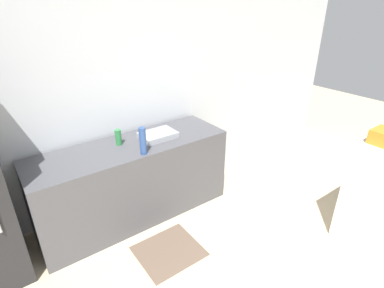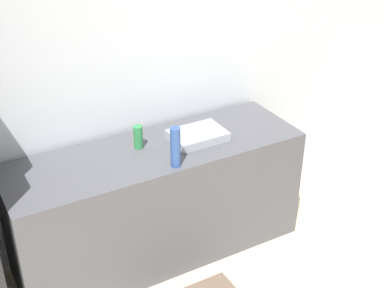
# 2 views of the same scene
# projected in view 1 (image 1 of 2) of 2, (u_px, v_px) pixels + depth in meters

# --- Properties ---
(wall_back) EXTENTS (8.00, 0.06, 2.60)m
(wall_back) POSITION_uv_depth(u_px,v_px,m) (88.00, 101.00, 3.09)
(wall_back) COLOR silver
(wall_back) RESTS_ON ground_plane
(counter) EXTENTS (2.09, 0.66, 0.88)m
(counter) POSITION_uv_depth(u_px,v_px,m) (134.00, 181.00, 3.31)
(counter) COLOR #4C4C51
(counter) RESTS_ON ground_plane
(sink_basin) EXTENTS (0.38, 0.27, 0.06)m
(sink_basin) POSITION_uv_depth(u_px,v_px,m) (158.00, 135.00, 3.26)
(sink_basin) COLOR #9EA3A8
(sink_basin) RESTS_ON counter
(bottle_tall) EXTENTS (0.07, 0.07, 0.28)m
(bottle_tall) POSITION_uv_depth(u_px,v_px,m) (143.00, 141.00, 2.88)
(bottle_tall) COLOR #2D4C8C
(bottle_tall) RESTS_ON counter
(bottle_short) EXTENTS (0.06, 0.06, 0.16)m
(bottle_short) POSITION_uv_depth(u_px,v_px,m) (118.00, 137.00, 3.09)
(bottle_short) COLOR #2D7F42
(bottle_short) RESTS_ON counter
(shelf_cabinet) EXTENTS (0.76, 0.41, 1.07)m
(shelf_cabinet) POSITION_uv_depth(u_px,v_px,m) (380.00, 189.00, 2.99)
(shelf_cabinet) COLOR white
(shelf_cabinet) RESTS_ON ground_plane
(kitchen_rug) EXTENTS (0.61, 0.55, 0.01)m
(kitchen_rug) POSITION_uv_depth(u_px,v_px,m) (169.00, 251.00, 2.96)
(kitchen_rug) COLOR brown
(kitchen_rug) RESTS_ON ground_plane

